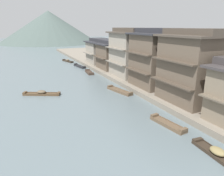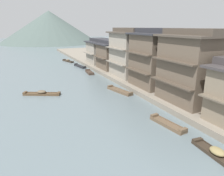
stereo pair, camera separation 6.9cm
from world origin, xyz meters
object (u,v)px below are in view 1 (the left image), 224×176
boat_moored_far (120,91)px  boat_moored_nearest (89,72)px  boat_midriver_upstream (80,66)px  boat_midriver_drifting (168,124)px  boat_upstream_distant (68,61)px  house_waterfront_end (101,51)px  boat_moored_second (42,93)px  house_waterfront_far (110,55)px  house_waterfront_tall (155,58)px  boat_moored_third (217,154)px  house_waterfront_narrow (128,53)px  house_waterfront_second (190,67)px

boat_moored_far → boat_moored_nearest: bearing=89.9°
boat_midriver_upstream → boat_midriver_drifting: bearing=-91.1°
boat_midriver_upstream → boat_upstream_distant: (-0.82, 9.42, 0.04)m
boat_midriver_drifting → house_waterfront_end: (6.14, 34.15, 3.50)m
boat_moored_second → boat_midriver_upstream: size_ratio=0.98×
boat_moored_nearest → house_waterfront_end: bearing=53.3°
boat_midriver_upstream → house_waterfront_far: 9.83m
boat_moored_second → boat_midriver_upstream: bearing=59.6°
boat_moored_far → boat_midriver_upstream: bearing=89.8°
boat_moored_second → house_waterfront_tall: (16.58, -4.39, 4.74)m
boat_midriver_drifting → boat_midriver_upstream: (0.68, 34.45, 0.01)m
boat_upstream_distant → house_waterfront_tall: 33.68m
boat_moored_third → boat_moored_far: bearing=88.4°
house_waterfront_narrow → boat_moored_third: bearing=-102.8°
house_waterfront_far → boat_moored_third: bearing=-99.4°
house_waterfront_tall → house_waterfront_narrow: (-0.51, 7.60, -0.00)m
boat_moored_second → house_waterfront_second: 20.62m
boat_moored_second → house_waterfront_second: size_ratio=0.59×
boat_upstream_distant → house_waterfront_end: size_ratio=0.77×
house_waterfront_second → boat_moored_third: bearing=-120.9°
boat_moored_second → house_waterfront_far: size_ratio=0.73×
boat_midriver_drifting → boat_upstream_distant: (-0.14, 43.87, 0.05)m
boat_moored_nearest → boat_moored_far: (-0.02, -14.58, -0.00)m
boat_moored_second → boat_moored_far: boat_moored_second is taller
boat_moored_second → boat_moored_far: size_ratio=1.01×
boat_midriver_upstream → house_waterfront_end: house_waterfront_end is taller
house_waterfront_tall → house_waterfront_far: 15.53m
boat_upstream_distant → house_waterfront_second: size_ratio=0.62×
boat_moored_nearest → boat_midriver_upstream: size_ratio=0.79×
house_waterfront_second → house_waterfront_end: size_ratio=1.24×
boat_moored_far → house_waterfront_narrow: size_ratio=0.59×
boat_moored_third → house_waterfront_end: size_ratio=0.66×
boat_upstream_distant → boat_midriver_drifting: bearing=-89.8°
boat_moored_third → house_waterfront_end: house_waterfront_end is taller
boat_moored_far → house_waterfront_second: (5.01, -8.68, 4.80)m
boat_moored_second → house_waterfront_far: (15.86, 11.07, 3.45)m
house_waterfront_far → boat_moored_second: bearing=-145.1°
boat_moored_nearest → house_waterfront_end: (5.54, 7.44, 3.50)m
boat_moored_third → boat_midriver_drifting: (-0.09, 5.75, -0.07)m
house_waterfront_tall → boat_midriver_drifting: bearing=-119.0°
boat_moored_nearest → house_waterfront_second: size_ratio=0.48×
boat_moored_third → boat_moored_nearest: bearing=89.1°
boat_midriver_drifting → boat_midriver_upstream: bearing=88.9°
boat_moored_third → boat_midriver_drifting: bearing=90.9°
house_waterfront_second → house_waterfront_narrow: (0.05, 15.29, -0.00)m
boat_moored_third → boat_midriver_upstream: boat_moored_third is taller
boat_moored_nearest → house_waterfront_narrow: house_waterfront_narrow is taller
boat_midriver_drifting → boat_moored_far: bearing=87.2°
boat_midriver_upstream → house_waterfront_far: size_ratio=0.74×
house_waterfront_end → boat_moored_far: bearing=-104.2°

